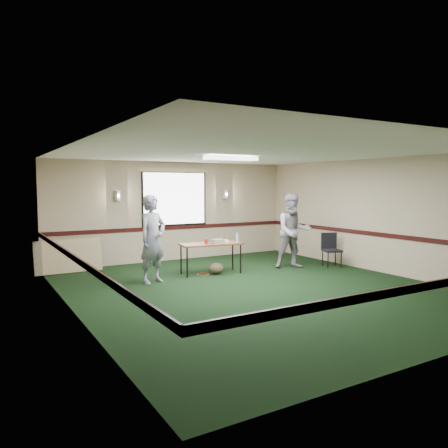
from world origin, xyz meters
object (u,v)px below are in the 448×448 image
folding_table (211,245)px  person_left (153,239)px  projector (218,241)px  conference_chair (331,247)px  person_right (293,231)px

folding_table → person_left: bearing=-164.0°
projector → conference_chair: (2.94, -0.66, -0.26)m
folding_table → person_left: person_left is taller
projector → person_left: size_ratio=0.15×
person_left → person_right: bearing=-26.1°
folding_table → projector: bearing=-15.5°
folding_table → projector: (0.14, -0.06, 0.10)m
conference_chair → person_right: bearing=-176.8°
conference_chair → person_left: person_left is taller
folding_table → person_right: person_right is taller
person_left → person_right: size_ratio=1.00×
conference_chair → person_left: (-4.61, 0.49, 0.43)m
projector → conference_chair: size_ratio=0.33×
person_left → folding_table: bearing=-14.7°
projector → person_left: (-1.66, -0.17, 0.17)m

